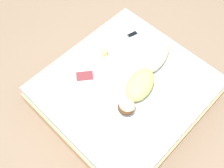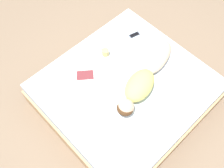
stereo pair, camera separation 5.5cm
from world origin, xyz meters
name	(u,v)px [view 1 (the left image)]	position (x,y,z in m)	size (l,w,h in m)	color
ground_plane	(124,100)	(0.00, 0.00, 0.00)	(12.00, 12.00, 0.00)	#7A6651
bed	(125,92)	(0.00, 0.00, 0.23)	(1.90, 2.03, 0.46)	tan
person	(144,77)	(-0.14, -0.18, 0.55)	(0.56, 1.30, 0.21)	#DBB28E
open_magazine	(85,83)	(0.37, 0.36, 0.46)	(0.54, 0.52, 0.01)	silver
coffee_mug	(104,52)	(0.52, -0.13, 0.51)	(0.13, 0.09, 0.09)	tan
cell_phone	(132,34)	(0.49, -0.67, 0.46)	(0.10, 0.16, 0.01)	#333842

